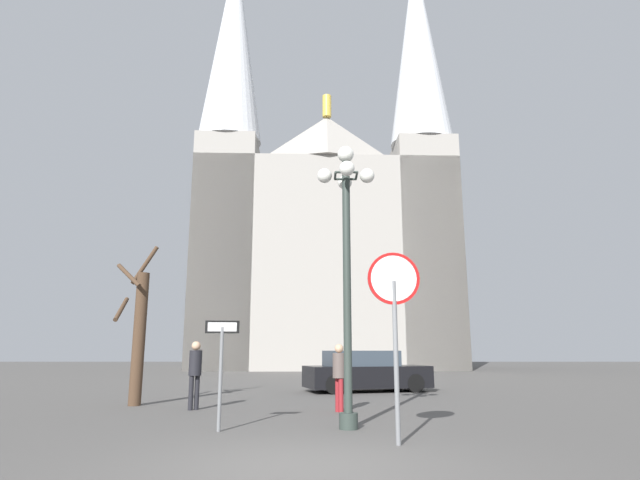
{
  "coord_description": "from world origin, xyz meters",
  "views": [
    {
      "loc": [
        0.28,
        -7.12,
        1.47
      ],
      "look_at": [
        0.2,
        17.88,
        6.78
      ],
      "focal_mm": 29.11,
      "sensor_mm": 36.0,
      "label": 1
    }
  ],
  "objects_px": {
    "cathedral": "(327,228)",
    "parked_car_near_black": "(367,372)",
    "bare_tree": "(140,331)",
    "pedestrian_walking": "(341,371)",
    "stop_sign": "(396,305)",
    "one_way_arrow_sign": "(223,359)",
    "pedestrian_standing": "(197,368)",
    "street_lamp": "(348,244)"
  },
  "relations": [
    {
      "from": "cathedral",
      "to": "stop_sign",
      "type": "xyz_separation_m",
      "value": [
        0.81,
        -33.11,
        -9.17
      ]
    },
    {
      "from": "cathedral",
      "to": "pedestrian_standing",
      "type": "distance_m",
      "value": 30.27
    },
    {
      "from": "cathedral",
      "to": "bare_tree",
      "type": "height_order",
      "value": "cathedral"
    },
    {
      "from": "stop_sign",
      "to": "street_lamp",
      "type": "distance_m",
      "value": 2.29
    },
    {
      "from": "stop_sign",
      "to": "bare_tree",
      "type": "height_order",
      "value": "bare_tree"
    },
    {
      "from": "street_lamp",
      "to": "stop_sign",
      "type": "bearing_deg",
      "value": -67.7
    },
    {
      "from": "one_way_arrow_sign",
      "to": "bare_tree",
      "type": "distance_m",
      "value": 5.56
    },
    {
      "from": "stop_sign",
      "to": "pedestrian_walking",
      "type": "bearing_deg",
      "value": 99.77
    },
    {
      "from": "pedestrian_walking",
      "to": "parked_car_near_black",
      "type": "bearing_deg",
      "value": 79.45
    },
    {
      "from": "cathedral",
      "to": "pedestrian_standing",
      "type": "bearing_deg",
      "value": -97.27
    },
    {
      "from": "cathedral",
      "to": "street_lamp",
      "type": "relative_size",
      "value": 6.44
    },
    {
      "from": "bare_tree",
      "to": "parked_car_near_black",
      "type": "relative_size",
      "value": 0.94
    },
    {
      "from": "parked_car_near_black",
      "to": "bare_tree",
      "type": "bearing_deg",
      "value": -144.15
    },
    {
      "from": "cathedral",
      "to": "pedestrian_standing",
      "type": "relative_size",
      "value": 21.74
    },
    {
      "from": "cathedral",
      "to": "parked_car_near_black",
      "type": "bearing_deg",
      "value": -86.89
    },
    {
      "from": "stop_sign",
      "to": "bare_tree",
      "type": "relative_size",
      "value": 0.69
    },
    {
      "from": "street_lamp",
      "to": "pedestrian_walking",
      "type": "height_order",
      "value": "street_lamp"
    },
    {
      "from": "pedestrian_standing",
      "to": "street_lamp",
      "type": "bearing_deg",
      "value": -40.75
    },
    {
      "from": "bare_tree",
      "to": "pedestrian_walking",
      "type": "bearing_deg",
      "value": -14.93
    },
    {
      "from": "cathedral",
      "to": "pedestrian_walking",
      "type": "relative_size",
      "value": 22.73
    },
    {
      "from": "cathedral",
      "to": "street_lamp",
      "type": "xyz_separation_m",
      "value": [
        0.12,
        -31.42,
        -7.79
      ]
    },
    {
      "from": "parked_car_near_black",
      "to": "pedestrian_standing",
      "type": "relative_size",
      "value": 2.81
    },
    {
      "from": "stop_sign",
      "to": "pedestrian_standing",
      "type": "relative_size",
      "value": 1.83
    },
    {
      "from": "one_way_arrow_sign",
      "to": "parked_car_near_black",
      "type": "bearing_deg",
      "value": 69.4
    },
    {
      "from": "stop_sign",
      "to": "pedestrian_walking",
      "type": "relative_size",
      "value": 1.91
    },
    {
      "from": "one_way_arrow_sign",
      "to": "street_lamp",
      "type": "distance_m",
      "value": 3.33
    },
    {
      "from": "bare_tree",
      "to": "pedestrian_walking",
      "type": "distance_m",
      "value": 5.79
    },
    {
      "from": "pedestrian_walking",
      "to": "one_way_arrow_sign",
      "type": "bearing_deg",
      "value": -127.5
    },
    {
      "from": "one_way_arrow_sign",
      "to": "street_lamp",
      "type": "relative_size",
      "value": 0.36
    },
    {
      "from": "one_way_arrow_sign",
      "to": "bare_tree",
      "type": "bearing_deg",
      "value": 125.05
    },
    {
      "from": "one_way_arrow_sign",
      "to": "stop_sign",
      "type": "bearing_deg",
      "value": -24.29
    },
    {
      "from": "parked_car_near_black",
      "to": "pedestrian_standing",
      "type": "bearing_deg",
      "value": -129.44
    },
    {
      "from": "cathedral",
      "to": "parked_car_near_black",
      "type": "height_order",
      "value": "cathedral"
    },
    {
      "from": "one_way_arrow_sign",
      "to": "pedestrian_standing",
      "type": "relative_size",
      "value": 1.2
    },
    {
      "from": "bare_tree",
      "to": "pedestrian_walking",
      "type": "relative_size",
      "value": 2.77
    },
    {
      "from": "bare_tree",
      "to": "pedestrian_walking",
      "type": "xyz_separation_m",
      "value": [
        5.51,
        -1.47,
        -1.0
      ]
    },
    {
      "from": "stop_sign",
      "to": "bare_tree",
      "type": "distance_m",
      "value": 8.63
    },
    {
      "from": "parked_car_near_black",
      "to": "pedestrian_standing",
      "type": "distance_m",
      "value": 7.59
    },
    {
      "from": "parked_car_near_black",
      "to": "pedestrian_walking",
      "type": "relative_size",
      "value": 2.94
    },
    {
      "from": "cathedral",
      "to": "pedestrian_standing",
      "type": "xyz_separation_m",
      "value": [
        -3.6,
        -28.21,
        -10.35
      ]
    },
    {
      "from": "pedestrian_standing",
      "to": "one_way_arrow_sign",
      "type": "bearing_deg",
      "value": -69.55
    },
    {
      "from": "parked_car_near_black",
      "to": "pedestrian_standing",
      "type": "xyz_separation_m",
      "value": [
        -4.82,
        -5.85,
        0.34
      ]
    }
  ]
}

